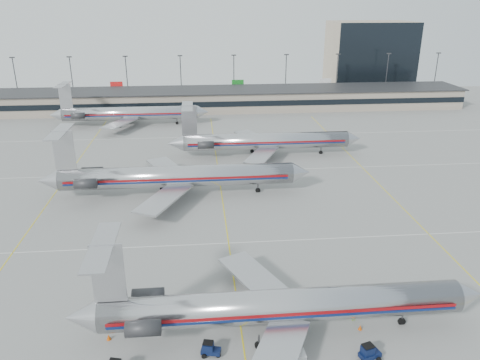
{
  "coord_description": "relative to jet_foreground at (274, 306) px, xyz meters",
  "views": [
    {
      "loc": [
        -3.86,
        -49.29,
        32.82
      ],
      "look_at": [
        2.88,
        23.3,
        4.5
      ],
      "focal_mm": 35.0,
      "sensor_mm": 36.0,
      "label": 1
    }
  ],
  "objects": [
    {
      "name": "jet_third_row",
      "position": [
        6.86,
        59.1,
        0.11
      ],
      "size": [
        43.12,
        26.52,
        11.79
      ],
      "color": "#BBBBBF",
      "rests_on": "ground"
    },
    {
      "name": "jet_foreground",
      "position": [
        0.0,
        0.0,
        0.0
      ],
      "size": [
        43.64,
        25.69,
        11.42
      ],
      "color": "#BBBBBF",
      "rests_on": "ground"
    },
    {
      "name": "distant_building",
      "position": [
        58.61,
        137.63,
        9.19
      ],
      "size": [
        30.0,
        20.0,
        25.0
      ],
      "primitive_type": "cube",
      "color": "tan",
      "rests_on": "ground"
    },
    {
      "name": "tug_center",
      "position": [
        -6.82,
        -2.8,
        -2.6
      ],
      "size": [
        2.08,
        1.35,
        1.56
      ],
      "rotation": [
        0.0,
        0.0,
        -0.22
      ],
      "color": "#091334",
      "rests_on": "ground"
    },
    {
      "name": "jet_second_row",
      "position": [
        -12.04,
        38.1,
        0.31
      ],
      "size": [
        47.73,
        28.11,
        12.49
      ],
      "color": "#BBBBBF",
      "rests_on": "ground"
    },
    {
      "name": "jet_back_row",
      "position": [
        -26.47,
        89.1,
        0.11
      ],
      "size": [
        43.18,
        26.56,
        11.81
      ],
      "color": "#BBBBBF",
      "rests_on": "ground"
    },
    {
      "name": "apron_markings",
      "position": [
        -3.39,
        19.63,
        -3.3
      ],
      "size": [
        160.0,
        0.15,
        0.02
      ],
      "primitive_type": "cube",
      "color": "silver",
      "rests_on": "ground"
    },
    {
      "name": "ramp_worker_far",
      "position": [
        2.83,
        0.65,
        -2.44
      ],
      "size": [
        1.05,
        0.96,
        1.75
      ],
      "primitive_type": "imported",
      "rotation": [
        0.0,
        0.0,
        -0.43
      ],
      "color": "#A1EE16",
      "rests_on": "ground"
    },
    {
      "name": "tug_right",
      "position": [
        8.56,
        -4.8,
        -2.55
      ],
      "size": [
        2.29,
        1.6,
        1.69
      ],
      "rotation": [
        0.0,
        0.0,
        0.3
      ],
      "color": "#091334",
      "rests_on": "ground"
    },
    {
      "name": "light_mast_row",
      "position": [
        -3.39,
        121.63,
        5.27
      ],
      "size": [
        163.6,
        0.4,
        15.28
      ],
      "color": "#38383D",
      "rests_on": "ground"
    },
    {
      "name": "terminal",
      "position": [
        -3.39,
        107.6,
        -0.16
      ],
      "size": [
        162.0,
        17.0,
        6.25
      ],
      "color": "gray",
      "rests_on": "ground"
    },
    {
      "name": "ramp_worker_near",
      "position": [
        9.04,
        1.11,
        -2.56
      ],
      "size": [
        0.63,
        0.5,
        1.51
      ],
      "primitive_type": "imported",
      "rotation": [
        0.0,
        0.0,
        0.29
      ],
      "color": "#7DCA13",
      "rests_on": "ground"
    },
    {
      "name": "cone_left",
      "position": [
        -17.12,
        0.39,
        -3.0
      ],
      "size": [
        0.47,
        0.47,
        0.64
      ],
      "primitive_type": "cone",
      "rotation": [
        0.0,
        0.0,
        0.01
      ],
      "color": "#CE4C06",
      "rests_on": "ground"
    },
    {
      "name": "uld_container",
      "position": [
        1.48,
        -5.2,
        -2.45
      ],
      "size": [
        1.65,
        1.39,
        1.7
      ],
      "rotation": [
        0.0,
        0.0,
        0.03
      ],
      "color": "#2D2D30",
      "rests_on": "ground"
    },
    {
      "name": "belt_loader",
      "position": [
        -3.19,
        2.51,
        -2.77
      ],
      "size": [
        3.88,
        1.32,
        2.04
      ],
      "rotation": [
        0.0,
        0.0,
        0.04
      ],
      "color": "#A0A0A0",
      "rests_on": "ground"
    },
    {
      "name": "ground",
      "position": [
        -3.39,
        9.63,
        -3.31
      ],
      "size": [
        260.0,
        260.0,
        0.0
      ],
      "primitive_type": "plane",
      "color": "gray",
      "rests_on": "ground"
    },
    {
      "name": "cone_right",
      "position": [
        9.21,
        -0.49,
        -3.03
      ],
      "size": [
        0.55,
        0.55,
        0.57
      ],
      "primitive_type": "cone",
      "rotation": [
        0.0,
        0.0,
        -0.41
      ],
      "color": "#CE4C06",
      "rests_on": "ground"
    }
  ]
}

